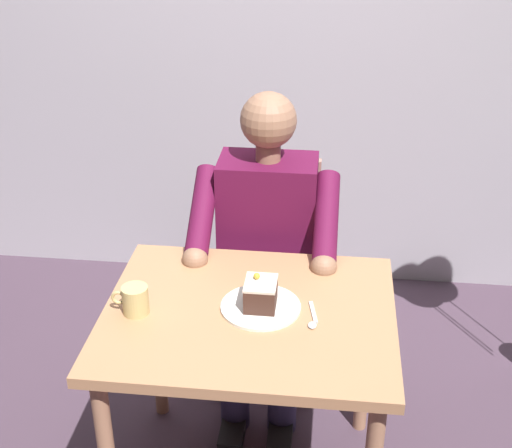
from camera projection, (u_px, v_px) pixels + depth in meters
The scene contains 7 objects.
dining_table at pixel (249, 337), 2.22m from camera, with size 0.89×0.74×0.72m.
chair at pixel (269, 262), 2.86m from camera, with size 0.42×0.42×0.90m.
seated_person at pixel (265, 252), 2.64m from camera, with size 0.53×0.58×1.23m.
dessert_plate at pixel (261, 307), 2.18m from camera, with size 0.25×0.25×0.01m, color white.
cake_slice at pixel (261, 294), 2.16m from camera, with size 0.10×0.11×0.11m.
coffee_cup at pixel (135, 299), 2.15m from camera, with size 0.12×0.08×0.09m.
dessert_spoon at pixel (313, 319), 2.13m from camera, with size 0.03×0.14×0.01m.
Camera 1 is at (-0.23, 1.78, 1.97)m, focal length 49.81 mm.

